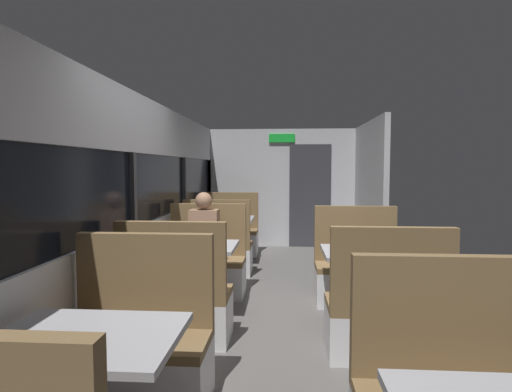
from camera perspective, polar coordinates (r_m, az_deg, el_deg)
The scene contains 17 objects.
ground_plane at distance 4.30m, azimuth 2.95°, elevation -17.39°, with size 3.30×9.20×0.02m, color #514F4C.
carriage_window_panel_left at distance 4.31m, azimuth -16.69°, elevation -2.16°, with size 0.09×8.48×2.30m.
carriage_end_bulkhead at distance 8.21m, azimuth 3.94°, elevation 1.01°, with size 2.90×0.11×2.30m.
carriage_aisle_panel_right at distance 7.15m, azimuth 15.14°, elevation 0.56°, with size 0.08×2.40×2.30m, color #B2B2B7.
dining_table_near_window at distance 2.33m, azimuth -22.12°, elevation -19.42°, with size 0.90×0.70×0.74m.
bench_near_window_facing_entry at distance 3.04m, azimuth -15.79°, elevation -19.94°, with size 0.95×0.50×1.10m.
dining_table_mid_window at distance 4.49m, azimuth -8.56°, elevation -7.86°, with size 0.90×0.70×0.74m.
bench_mid_window_facing_end at distance 3.91m, azimuth -10.82°, elevation -14.40°, with size 0.95×0.50×1.10m.
bench_mid_window_facing_entry at distance 5.22m, azimuth -6.84°, elevation -9.66°, with size 0.95×0.50×1.10m.
dining_table_far_window at distance 6.79m, azimuth -4.20°, elevation -3.82°, with size 0.90×0.70×0.74m.
bench_far_window_facing_end at distance 6.16m, azimuth -5.12°, elevation -7.57°, with size 0.95×0.50×1.10m.
bench_far_window_facing_entry at distance 7.52m, azimuth -3.42°, elevation -5.46°, with size 0.95×0.50×1.10m.
dining_table_rear_aisle at distance 4.27m, azimuth 15.25°, elevation -8.57°, with size 0.90×0.70×0.74m.
bench_rear_aisle_facing_end at distance 3.69m, azimuth 17.35°, elevation -15.62°, with size 0.95×0.50×1.10m.
bench_rear_aisle_facing_entry at distance 5.01m, azimuth 13.61°, elevation -10.34°, with size 0.95×0.50×1.10m.
seated_passenger at distance 5.11m, azimuth -7.01°, elevation -7.57°, with size 0.47×0.55×1.26m.
coffee_cup_primary at distance 4.31m, azimuth 14.91°, elevation -6.47°, with size 0.07×0.07×0.09m.
Camera 1 is at (0.07, -4.01, 1.55)m, focal length 29.30 mm.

